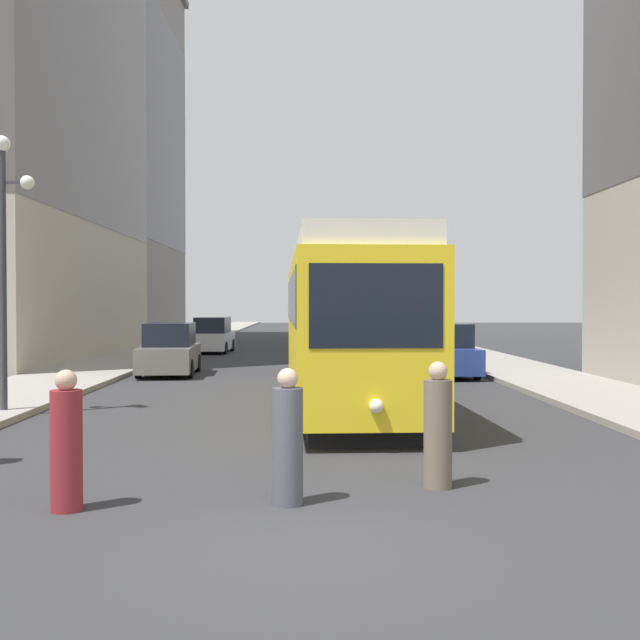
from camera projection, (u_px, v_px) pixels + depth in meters
ground_plane at (309, 549)px, 7.85m from camera, size 200.00×200.00×0.00m
sidewalk_left at (177, 344)px, 47.66m from camera, size 3.48×120.00×0.15m
sidewalk_right at (431, 344)px, 47.99m from camera, size 3.48×120.00×0.15m
streetcar at (344, 319)px, 19.13m from camera, size 2.99×12.95×3.89m
transit_bus at (385, 315)px, 39.17m from camera, size 2.89×12.26×3.45m
parked_car_left_near at (212, 336)px, 40.15m from camera, size 2.03×4.35×1.82m
parked_car_left_mid at (170, 351)px, 27.36m from camera, size 2.04×4.47×1.82m
parked_car_right_far at (442, 351)px, 27.03m from camera, size 2.00×4.87×1.82m
pedestrian_crossing_near at (438, 429)px, 10.45m from camera, size 0.38×0.38×1.70m
pedestrian_crossing_far at (288, 441)px, 9.57m from camera, size 0.38×0.38×1.68m
pedestrian_on_sidewalk at (66, 445)px, 9.28m from camera, size 0.38×0.38×1.69m
lamp_post_left_near at (2, 232)px, 17.08m from camera, size 1.41×0.36×6.02m
building_left_corner at (57, 138)px, 52.58m from camera, size 14.87×19.77×26.65m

